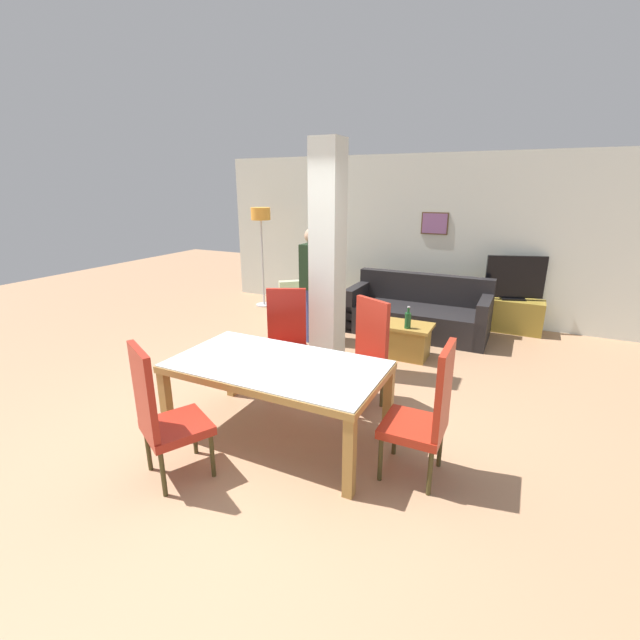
{
  "coord_description": "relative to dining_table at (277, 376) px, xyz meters",
  "views": [
    {
      "loc": [
        1.85,
        -2.92,
        2.2
      ],
      "look_at": [
        0.0,
        0.86,
        0.87
      ],
      "focal_mm": 24.0,
      "sensor_mm": 36.0,
      "label": 1
    }
  ],
  "objects": [
    {
      "name": "floor_lamp",
      "position": [
        -2.6,
        3.73,
        0.95
      ],
      "size": [
        0.35,
        0.35,
        1.82
      ],
      "color": "#B7B7BC",
      "rests_on": "ground_plane"
    },
    {
      "name": "tv_stand",
      "position": [
        1.71,
        4.15,
        -0.34
      ],
      "size": [
        0.95,
        0.4,
        0.51
      ],
      "color": "olive",
      "rests_on": "ground_plane"
    },
    {
      "name": "dining_table",
      "position": [
        0.0,
        0.0,
        0.0
      ],
      "size": [
        1.86,
        1.02,
        0.72
      ],
      "color": "#A3793B",
      "rests_on": "ground_plane"
    },
    {
      "name": "back_wall",
      "position": [
        0.0,
        4.43,
        0.76
      ],
      "size": [
        7.2,
        0.09,
        2.7
      ],
      "color": "silver",
      "rests_on": "ground_plane"
    },
    {
      "name": "coffee_table",
      "position": [
        0.52,
        2.38,
        -0.36
      ],
      "size": [
        0.68,
        0.49,
        0.45
      ],
      "color": "olive",
      "rests_on": "ground_plane"
    },
    {
      "name": "armchair",
      "position": [
        -1.36,
        3.26,
        -0.31
      ],
      "size": [
        1.17,
        1.16,
        0.82
      ],
      "rotation": [
        0.0,
        0.0,
        2.28
      ],
      "color": "#B4BB95",
      "rests_on": "ground_plane"
    },
    {
      "name": "standing_person",
      "position": [
        -0.89,
        2.42,
        0.35
      ],
      "size": [
        0.23,
        0.39,
        1.64
      ],
      "rotation": [
        0.0,
        0.0,
        -1.6
      ],
      "color": "navy",
      "rests_on": "ground_plane"
    },
    {
      "name": "sofa",
      "position": [
        0.42,
        3.44,
        -0.3
      ],
      "size": [
        2.1,
        0.93,
        0.87
      ],
      "rotation": [
        0.0,
        0.0,
        3.14
      ],
      "color": "black",
      "rests_on": "ground_plane"
    },
    {
      "name": "bottle",
      "position": [
        0.58,
        2.24,
        -0.03
      ],
      "size": [
        0.08,
        0.08,
        0.29
      ],
      "color": "#194C23",
      "rests_on": "coffee_table"
    },
    {
      "name": "divider_pillar",
      "position": [
        -0.24,
        1.56,
        0.76
      ],
      "size": [
        0.33,
        0.36,
        2.7
      ],
      "color": "silver",
      "rests_on": "ground_plane"
    },
    {
      "name": "dining_chair_far_left",
      "position": [
        -0.46,
        0.95,
        -0.02
      ],
      "size": [
        0.62,
        0.62,
        1.11
      ],
      "rotation": [
        0.0,
        0.0,
        -2.69
      ],
      "color": "#A81F15",
      "rests_on": "ground_plane"
    },
    {
      "name": "dining_chair_far_right",
      "position": [
        0.46,
        0.93,
        -0.02
      ],
      "size": [
        0.62,
        0.62,
        1.11
      ],
      "rotation": [
        0.0,
        0.0,
        2.68
      ],
      "color": "#A02518",
      "rests_on": "ground_plane"
    },
    {
      "name": "dining_chair_near_left",
      "position": [
        -0.46,
        -0.89,
        -0.02
      ],
      "size": [
        0.62,
        0.62,
        1.11
      ],
      "rotation": [
        0.0,
        0.0,
        -0.48
      ],
      "color": "#A12418",
      "rests_on": "ground_plane"
    },
    {
      "name": "dining_chair_head_right",
      "position": [
        1.32,
        0.0,
        -0.02
      ],
      "size": [
        0.46,
        0.46,
        1.11
      ],
      "rotation": [
        0.0,
        0.0,
        1.57
      ],
      "color": "#A12615",
      "rests_on": "ground_plane"
    },
    {
      "name": "ground_plane",
      "position": [
        0.0,
        0.0,
        -0.59
      ],
      "size": [
        18.0,
        18.0,
        0.0
      ],
      "primitive_type": "plane",
      "color": "#AA7F5C"
    },
    {
      "name": "tv_screen",
      "position": [
        1.71,
        4.15,
        0.25
      ],
      "size": [
        0.84,
        0.32,
        0.68
      ],
      "rotation": [
        0.0,
        0.0,
        3.46
      ],
      "color": "black",
      "rests_on": "tv_stand"
    }
  ]
}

